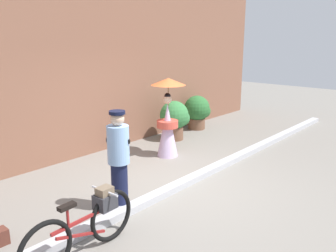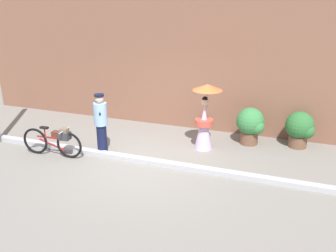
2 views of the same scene
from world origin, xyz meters
The scene contains 8 objects.
ground_plane centered at (0.00, 0.00, 0.00)m, with size 30.00×30.00×0.00m, color gray.
building_wall centered at (0.00, 3.00, 1.98)m, with size 14.00×0.40×3.97m, color brown.
sidewalk_curb centered at (0.00, 0.00, 0.06)m, with size 14.00×0.20×0.12m, color #B2B2B7.
bicycle_near_officer centered at (-2.32, -0.41, 0.42)m, with size 1.71×0.48×0.80m.
person_officer centered at (-1.27, 0.19, 0.86)m, with size 0.34×0.36×1.61m.
person_with_parasol centered at (1.21, 1.37, 0.90)m, with size 0.79×0.79×1.80m.
potted_plant_by_door centered at (3.65, 2.33, 0.56)m, with size 0.78×0.76×1.01m.
potted_plant_small centered at (2.35, 2.11, 0.59)m, with size 0.79×0.77×1.05m.
Camera 1 is at (-4.56, -3.75, 2.67)m, focal length 37.19 mm.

